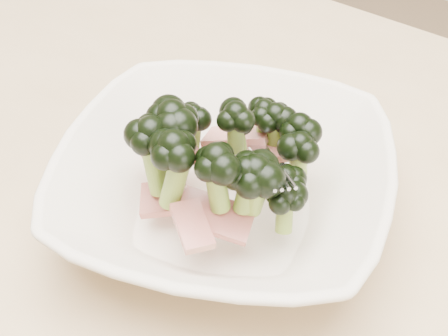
# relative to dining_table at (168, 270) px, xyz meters

# --- Properties ---
(dining_table) EXTENTS (1.20, 0.80, 0.75)m
(dining_table) POSITION_rel_dining_table_xyz_m (0.00, 0.00, 0.00)
(dining_table) COLOR tan
(dining_table) RESTS_ON ground
(broccoli_dish) EXTENTS (0.34, 0.34, 0.11)m
(broccoli_dish) POSITION_rel_dining_table_xyz_m (0.05, 0.02, 0.14)
(broccoli_dish) COLOR beige
(broccoli_dish) RESTS_ON dining_table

